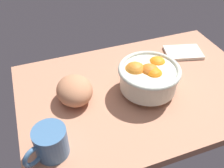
{
  "coord_description": "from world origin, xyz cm",
  "views": [
    {
      "loc": [
        31.92,
        57.83,
        58.43
      ],
      "look_at": [
        10.79,
        -0.02,
        5.0
      ],
      "focal_mm": 40.49,
      "sensor_mm": 36.0,
      "label": 1
    }
  ],
  "objects": [
    {
      "name": "fruit_bowl",
      "position": [
        -1.11,
        1.94,
        6.54
      ],
      "size": [
        20.29,
        20.29,
        11.19
      ],
      "color": "silver",
      "rests_on": "ground"
    },
    {
      "name": "napkin_folded",
      "position": [
        -25.08,
        -13.35,
        0.61
      ],
      "size": [
        16.63,
        13.37,
        1.22
      ],
      "primitive_type": "cube",
      "rotation": [
        0.0,
        0.0,
        -0.26
      ],
      "color": "silver",
      "rests_on": "ground"
    },
    {
      "name": "mug",
      "position": [
        33.51,
        15.52,
        4.34
      ],
      "size": [
        12.15,
        9.36,
        8.68
      ],
      "color": "teal",
      "rests_on": "ground"
    },
    {
      "name": "ground_plane",
      "position": [
        0.0,
        0.0,
        -1.5
      ],
      "size": [
        83.59,
        56.14,
        3.0
      ],
      "primitive_type": "cube",
      "color": "tan"
    },
    {
      "name": "bread_loaf",
      "position": [
        22.74,
        -2.23,
        4.08
      ],
      "size": [
        11.64,
        13.33,
        8.16
      ],
      "primitive_type": "ellipsoid",
      "rotation": [
        0.0,
        0.0,
        1.58
      ],
      "color": "tan",
      "rests_on": "ground"
    }
  ]
}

